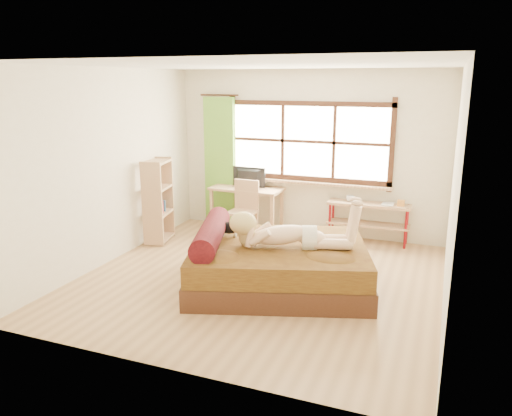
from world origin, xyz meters
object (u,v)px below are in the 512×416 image
at_px(desk, 247,193).
at_px(pipe_shelf, 369,214).
at_px(kitten, 229,226).
at_px(bookshelf, 158,200).
at_px(bed, 275,263).
at_px(chair, 244,206).
at_px(woman, 290,221).

relative_size(desk, pipe_shelf, 0.96).
bearing_deg(pipe_shelf, desk, -177.40).
height_order(kitten, bookshelf, bookshelf).
relative_size(bed, desk, 2.11).
bearing_deg(desk, chair, -71.81).
bearing_deg(bed, woman, -27.21).
relative_size(woman, pipe_shelf, 1.18).
height_order(bed, desk, bed).
distance_m(desk, pipe_shelf, 2.06).
relative_size(pipe_shelf, bookshelf, 0.98).
xyz_separation_m(woman, desk, (-1.42, 2.09, -0.21)).
height_order(woman, pipe_shelf, woman).
distance_m(bed, bookshelf, 2.57).
relative_size(bed, chair, 2.74).
bearing_deg(bookshelf, desk, 30.80).
relative_size(woman, kitten, 4.67).
relative_size(chair, pipe_shelf, 0.74).
bearing_deg(desk, bed, -57.08).
height_order(kitten, desk, kitten).
distance_m(woman, bookshelf, 2.75).
xyz_separation_m(kitten, pipe_shelf, (1.50, 2.06, -0.20)).
bearing_deg(woman, pipe_shelf, 56.34).
height_order(pipe_shelf, bookshelf, bookshelf).
xyz_separation_m(bed, kitten, (-0.67, 0.12, 0.38)).
bearing_deg(kitten, chair, 88.06).
distance_m(woman, kitten, 0.90).
height_order(bed, kitten, bed).
bearing_deg(desk, woman, -53.54).
bearing_deg(kitten, bookshelf, 133.06).
distance_m(desk, chair, 0.40).
bearing_deg(bed, pipe_shelf, 51.34).
distance_m(bed, kitten, 0.78).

